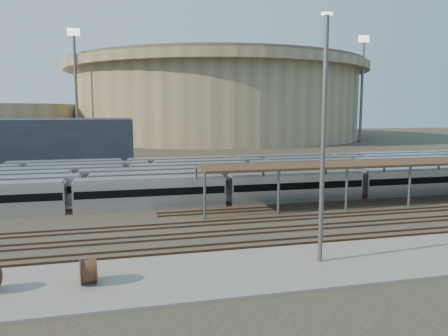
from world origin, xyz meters
TOP-DOWN VIEW (x-y plane):
  - ground at (0.00, 0.00)m, footprint 420.00×420.00m
  - apron at (-5.00, -15.00)m, footprint 50.00×9.00m
  - subway_trains at (0.32, 18.50)m, footprint 122.81×23.90m
  - inspection_shed at (22.00, 4.00)m, footprint 60.30×6.00m
  - empty_tracks at (0.00, -5.00)m, footprint 170.00×9.62m
  - stadium at (25.00, 140.00)m, footprint 124.00×124.00m
  - service_building at (-35.00, 55.00)m, footprint 42.00×20.00m
  - floodlight_0 at (-30.00, 110.00)m, footprint 4.00×1.00m
  - floodlight_2 at (70.00, 100.00)m, footprint 4.00×1.00m
  - floodlight_3 at (-10.00, 160.00)m, footprint 4.00×1.00m
  - cable_reel_west at (-19.26, -15.05)m, footprint 1.20×1.91m
  - yard_light_pole at (-2.05, -14.69)m, footprint 0.81×0.36m

SIDE VIEW (x-z plane):
  - ground at x=0.00m, z-range 0.00..0.00m
  - empty_tracks at x=0.00m, z-range 0.00..0.18m
  - apron at x=-5.00m, z-range 0.00..0.20m
  - cable_reel_west at x=-19.26m, z-range 0.20..2.01m
  - subway_trains at x=0.32m, z-range 0.00..3.60m
  - inspection_shed at x=22.00m, z-range 2.33..7.63m
  - service_building at x=-35.00m, z-range 0.00..10.00m
  - yard_light_pole at x=-2.05m, z-range 0.28..18.97m
  - stadium at x=25.00m, z-range 0.22..32.72m
  - floodlight_0 at x=-30.00m, z-range 1.45..39.85m
  - floodlight_2 at x=70.00m, z-range 1.45..39.85m
  - floodlight_3 at x=-10.00m, z-range 1.45..39.85m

